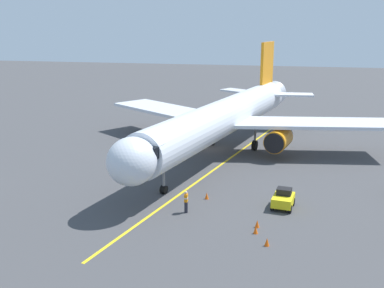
% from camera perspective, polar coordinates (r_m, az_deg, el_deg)
% --- Properties ---
extents(ground_plane, '(220.00, 220.00, 0.00)m').
position_cam_1_polar(ground_plane, '(52.57, 2.07, -0.58)').
color(ground_plane, '#424244').
extents(apron_lead_in_line, '(8.87, 39.11, 0.01)m').
position_cam_1_polar(apron_lead_in_line, '(44.91, 2.67, -3.25)').
color(apron_lead_in_line, yellow).
rests_on(apron_lead_in_line, ground).
extents(airplane, '(33.99, 40.01, 11.50)m').
position_cam_1_polar(airplane, '(49.89, 4.10, 3.29)').
color(airplane, silver).
rests_on(airplane, ground).
extents(ground_crew_marshaller, '(0.27, 0.41, 1.71)m').
position_cam_1_polar(ground_crew_marshaller, '(34.79, -0.74, -7.14)').
color(ground_crew_marshaller, '#23232D').
rests_on(ground_crew_marshaller, ground).
extents(tug_portside, '(1.81, 2.47, 1.50)m').
position_cam_1_polar(tug_portside, '(36.44, 11.24, -6.71)').
color(tug_portside, yellow).
rests_on(tug_portside, ground).
extents(safety_cone_nose_left, '(0.32, 0.32, 0.55)m').
position_cam_1_polar(safety_cone_nose_left, '(32.93, 8.08, -9.76)').
color(safety_cone_nose_left, '#F2590F').
rests_on(safety_cone_nose_left, ground).
extents(safety_cone_nose_right, '(0.32, 0.32, 0.55)m').
position_cam_1_polar(safety_cone_nose_right, '(37.63, 1.84, -6.43)').
color(safety_cone_nose_right, '#F2590F').
rests_on(safety_cone_nose_right, ground).
extents(safety_cone_wing_port, '(0.32, 0.32, 0.55)m').
position_cam_1_polar(safety_cone_wing_port, '(32.03, 7.89, -10.48)').
color(safety_cone_wing_port, '#F2590F').
rests_on(safety_cone_wing_port, ground).
extents(safety_cone_wing_starboard, '(0.32, 0.32, 0.55)m').
position_cam_1_polar(safety_cone_wing_starboard, '(30.50, 9.27, -11.88)').
color(safety_cone_wing_starboard, '#F2590F').
rests_on(safety_cone_wing_starboard, ground).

